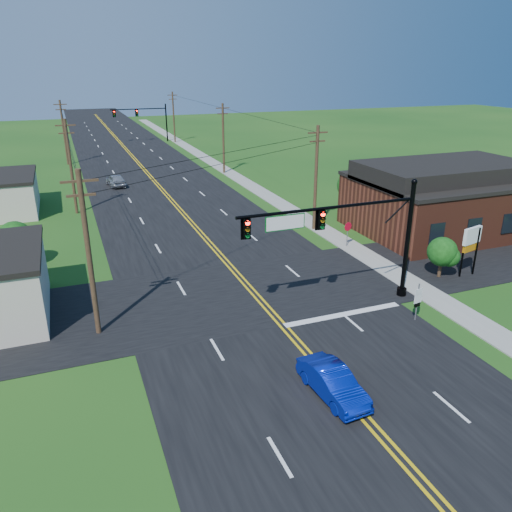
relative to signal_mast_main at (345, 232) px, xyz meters
name	(u,v)px	position (x,y,z in m)	size (l,w,h in m)	color
ground	(345,401)	(-4.34, -8.00, -4.75)	(260.00, 260.00, 0.00)	#184614
road_main	(148,176)	(-4.34, 42.00, -4.73)	(16.00, 220.00, 0.04)	black
road_cross	(249,291)	(-4.34, 4.00, -4.73)	(70.00, 10.00, 0.04)	black
sidewalk	(250,185)	(6.16, 32.00, -4.71)	(2.00, 160.00, 0.08)	gray
signal_mast_main	(345,232)	(0.00, 0.00, 0.00)	(11.30, 0.60, 7.48)	black
signal_mast_far	(142,117)	(0.10, 72.00, -0.20)	(10.98, 0.60, 7.48)	black
brick_building	(441,204)	(15.66, 10.00, -2.40)	(14.20, 11.20, 4.70)	#5D291A
utility_pole_left_a	(89,252)	(-13.84, 2.00, -0.03)	(1.80, 0.28, 9.00)	#342617
utility_pole_left_b	(71,165)	(-13.84, 27.00, -0.03)	(1.80, 0.28, 9.00)	#342617
utility_pole_left_c	(64,131)	(-13.84, 54.00, -0.03)	(1.80, 0.28, 9.00)	#342617
utility_pole_right_a	(316,177)	(5.46, 14.00, -0.03)	(1.80, 0.28, 9.00)	#342617
utility_pole_right_b	(223,137)	(5.46, 40.00, -0.03)	(1.80, 0.28, 9.00)	#342617
utility_pole_right_c	(174,116)	(5.46, 70.00, -0.03)	(1.80, 0.28, 9.00)	#342617
tree_right_back	(352,185)	(11.66, 18.00, -2.15)	(3.00, 3.00, 4.10)	#342617
shrub_corner	(442,252)	(8.66, 1.50, -2.90)	(2.00, 2.00, 2.86)	#342617
tree_left	(15,238)	(-18.34, 14.00, -2.59)	(2.40, 2.40, 3.37)	#342617
blue_car	(333,383)	(-4.69, -7.45, -4.08)	(1.42, 4.07, 1.34)	#071B9D
distant_car	(116,180)	(-8.92, 37.32, -4.03)	(1.69, 4.21, 1.43)	#9D9EA2
route_sign	(418,299)	(3.16, -3.06, -3.41)	(0.57, 0.14, 2.31)	slate
stop_sign	(348,229)	(5.83, 8.98, -3.24)	(0.74, 0.20, 2.10)	slate
pylon_sign	(472,241)	(10.57, 1.00, -2.19)	(1.71, 0.65, 3.50)	black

